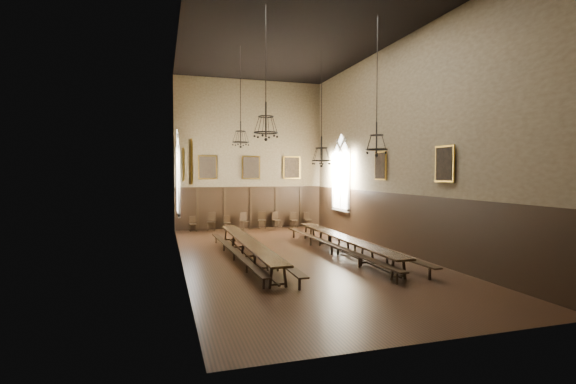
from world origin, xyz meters
name	(u,v)px	position (x,y,z in m)	size (l,w,h in m)	color
floor	(296,256)	(0.00, 0.00, -0.01)	(9.00, 18.00, 0.02)	black
ceiling	(296,31)	(0.00, 0.00, 9.01)	(9.00, 18.00, 0.02)	black
wall_back	(250,154)	(0.00, 9.01, 4.50)	(9.00, 0.02, 9.00)	#7E6D4D
wall_front	(438,116)	(0.00, -9.01, 4.50)	(9.00, 0.02, 9.00)	#7E6D4D
wall_left	(180,143)	(-4.51, 0.00, 4.50)	(0.02, 18.00, 9.00)	#7E6D4D
wall_right	(395,147)	(4.51, 0.00, 4.50)	(0.02, 18.00, 9.00)	#7E6D4D
wainscot_panelling	(296,225)	(0.00, 0.00, 1.25)	(9.00, 18.00, 2.50)	black
table_left	(248,250)	(-1.99, -0.04, 0.37)	(0.74, 9.56, 0.75)	black
table_right	(343,245)	(1.99, -0.25, 0.37)	(0.77, 9.49, 0.74)	black
bench_left_outer	(234,254)	(-2.56, -0.14, 0.26)	(0.65, 9.11, 0.41)	black
bench_left_inner	(262,250)	(-1.39, 0.09, 0.30)	(0.37, 10.48, 0.47)	black
bench_right_inner	(332,248)	(1.47, -0.23, 0.30)	(0.59, 10.35, 0.47)	black
bench_right_outer	(355,246)	(2.63, -0.04, 0.30)	(0.86, 10.43, 0.47)	black
chair_0	(193,227)	(-3.50, 8.52, 0.26)	(0.42, 0.42, 0.86)	black
chair_1	(211,225)	(-2.46, 8.48, 0.32)	(0.57, 0.57, 1.04)	black
chair_2	(227,225)	(-1.51, 8.57, 0.26)	(0.41, 0.41, 0.86)	black
chair_3	(245,224)	(-0.48, 8.49, 0.30)	(0.55, 0.55, 0.99)	black
chair_4	(262,223)	(0.60, 8.57, 0.31)	(0.52, 0.52, 1.03)	black
chair_5	(276,223)	(1.52, 8.60, 0.29)	(0.53, 0.53, 0.98)	black
chair_6	(294,223)	(2.61, 8.47, 0.28)	(0.42, 0.42, 0.92)	black
chair_7	(308,222)	(3.54, 8.55, 0.28)	(0.44, 0.44, 0.91)	black
chandelier_back_left	(241,135)	(-1.79, 2.51, 5.08)	(0.76, 0.76, 4.38)	black
chandelier_back_right	(321,154)	(1.93, 2.11, 4.27)	(0.91, 0.91, 5.22)	black
chandelier_front_left	(266,124)	(-1.79, -2.22, 5.04)	(0.84, 0.84, 4.41)	black
chandelier_front_right	(376,140)	(2.24, -2.49, 4.58)	(0.79, 0.79, 4.91)	black
portrait_back_0	(208,167)	(-2.60, 8.88, 3.70)	(1.10, 0.12, 1.40)	gold
portrait_back_1	(251,168)	(0.00, 8.88, 3.70)	(1.10, 0.12, 1.40)	gold
portrait_back_2	(292,168)	(2.60, 8.88, 3.70)	(1.10, 0.12, 1.40)	gold
portrait_left_0	(183,165)	(-4.38, 1.00, 3.70)	(0.12, 1.00, 1.30)	gold
portrait_left_1	(190,162)	(-4.38, -3.50, 3.70)	(0.12, 1.00, 1.30)	gold
portrait_right_0	(381,166)	(4.38, 1.00, 3.70)	(0.12, 1.00, 1.30)	gold
portrait_right_1	(444,164)	(4.38, -3.50, 3.70)	(0.12, 1.00, 1.30)	gold
window_right	(341,172)	(4.43, 5.50, 3.40)	(0.20, 2.20, 4.60)	white
window_left	(178,172)	(-4.43, 5.50, 3.40)	(0.20, 2.20, 4.60)	white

